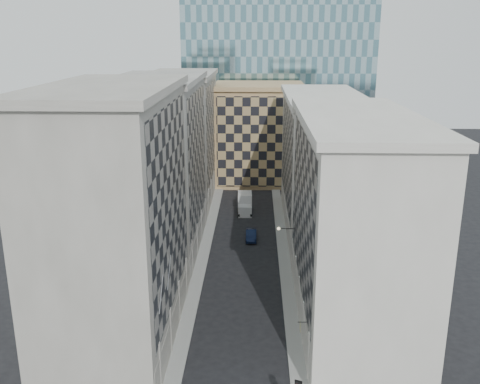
# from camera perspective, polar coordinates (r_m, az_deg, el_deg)

# --- Properties ---
(sidewalk_west) EXTENTS (1.50, 100.00, 0.15)m
(sidewalk_west) POSITION_cam_1_polar(r_m,az_deg,el_deg) (69.96, -3.96, -6.82)
(sidewalk_west) COLOR gray
(sidewalk_west) RESTS_ON ground
(sidewalk_east) EXTENTS (1.50, 100.00, 0.15)m
(sidewalk_east) POSITION_cam_1_polar(r_m,az_deg,el_deg) (69.73, 4.72, -6.92)
(sidewalk_east) COLOR gray
(sidewalk_east) RESTS_ON ground
(bldg_left_a) EXTENTS (10.80, 22.80, 23.70)m
(bldg_left_a) POSITION_cam_1_polar(r_m,az_deg,el_deg) (49.23, -12.94, -2.77)
(bldg_left_a) COLOR gray
(bldg_left_a) RESTS_ON ground
(bldg_left_b) EXTENTS (10.80, 22.80, 22.70)m
(bldg_left_b) POSITION_cam_1_polar(r_m,az_deg,el_deg) (70.00, -8.50, 2.77)
(bldg_left_b) COLOR gray
(bldg_left_b) RESTS_ON ground
(bldg_left_c) EXTENTS (10.80, 22.80, 21.70)m
(bldg_left_c) POSITION_cam_1_polar(r_m,az_deg,el_deg) (91.35, -6.11, 5.74)
(bldg_left_c) COLOR gray
(bldg_left_c) RESTS_ON ground
(bldg_right_a) EXTENTS (10.80, 26.80, 20.70)m
(bldg_right_a) POSITION_cam_1_polar(r_m,az_deg,el_deg) (52.76, 11.90, -3.12)
(bldg_right_a) COLOR beige
(bldg_right_a) RESTS_ON ground
(bldg_right_b) EXTENTS (10.80, 28.80, 19.70)m
(bldg_right_b) POSITION_cam_1_polar(r_m,az_deg,el_deg) (78.56, 8.58, 3.15)
(bldg_right_b) COLOR beige
(bldg_right_b) RESTS_ON ground
(tan_block) EXTENTS (16.80, 14.80, 18.80)m
(tan_block) POSITION_cam_1_polar(r_m,az_deg,el_deg) (103.44, 2.00, 6.30)
(tan_block) COLOR tan
(tan_block) RESTS_ON ground
(church_tower) EXTENTS (7.20, 7.20, 51.50)m
(church_tower) POSITION_cam_1_polar(r_m,az_deg,el_deg) (115.94, 1.04, 16.10)
(church_tower) COLOR #2A2621
(church_tower) RESTS_ON ground
(flagpoles_left) EXTENTS (0.10, 6.33, 2.33)m
(flagpoles_left) POSITION_cam_1_polar(r_m,az_deg,el_deg) (45.13, -7.99, -9.57)
(flagpoles_left) COLOR gray
(flagpoles_left) RESTS_ON ground
(bracket_lamp) EXTENTS (1.98, 0.36, 0.36)m
(bracket_lamp) POSITION_cam_1_polar(r_m,az_deg,el_deg) (61.85, 4.31, -3.91)
(bracket_lamp) COLOR black
(bracket_lamp) RESTS_ON ground
(box_truck) EXTENTS (2.39, 5.54, 3.00)m
(box_truck) POSITION_cam_1_polar(r_m,az_deg,el_deg) (86.30, 0.52, -1.33)
(box_truck) COLOR silver
(box_truck) RESTS_ON ground
(dark_car) EXTENTS (1.51, 4.24, 1.39)m
(dark_car) POSITION_cam_1_polar(r_m,az_deg,el_deg) (75.09, 1.20, -4.60)
(dark_car) COLOR #0F1A38
(dark_car) RESTS_ON ground
(shop_sign) EXTENTS (0.84, 0.74, 0.82)m
(shop_sign) POSITION_cam_1_polar(r_m,az_deg,el_deg) (47.16, 6.46, -14.03)
(shop_sign) COLOR black
(shop_sign) RESTS_ON ground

